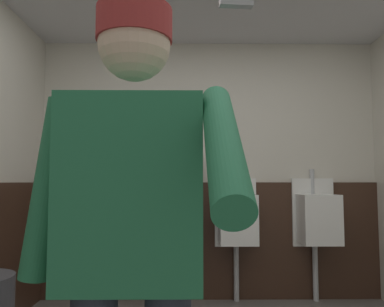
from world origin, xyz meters
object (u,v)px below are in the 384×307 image
at_px(urinal_middle, 237,218).
at_px(person, 132,227).
at_px(urinal_left, 157,218).
at_px(urinal_right, 317,218).

distance_m(urinal_middle, person, 2.46).
xyz_separation_m(urinal_middle, person, (-0.63, -2.37, 0.20)).
distance_m(urinal_left, urinal_right, 1.50).
distance_m(urinal_left, person, 2.38).
bearing_deg(urinal_right, person, -120.15).
bearing_deg(person, urinal_middle, 75.19).
bearing_deg(urinal_middle, urinal_left, 180.00).
bearing_deg(urinal_right, urinal_middle, 180.00).
height_order(urinal_left, urinal_middle, same).
bearing_deg(person, urinal_left, 92.99).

